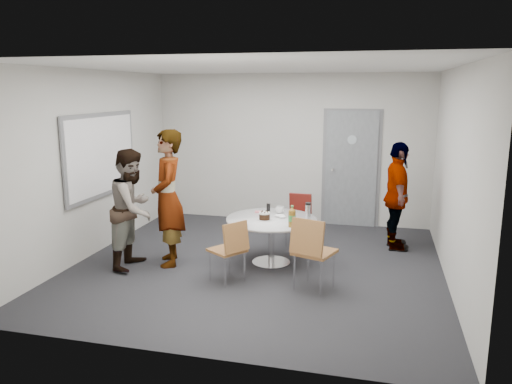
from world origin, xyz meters
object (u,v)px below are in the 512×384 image
(door, at_px, (351,169))
(chair_near_right, at_px, (311,247))
(whiteboard, at_px, (101,155))
(person_main, at_px, (168,198))
(chair_far, at_px, (299,214))
(person_left, at_px, (133,209))
(person_right, at_px, (397,196))
(table, at_px, (273,225))
(chair_near_left, at_px, (231,246))

(door, distance_m, chair_near_right, 3.25)
(whiteboard, relative_size, person_main, 1.01)
(chair_far, relative_size, person_left, 0.48)
(person_right, bearing_deg, table, 117.29)
(chair_near_left, distance_m, person_main, 1.24)
(chair_near_left, height_order, person_left, person_left)
(door, xyz_separation_m, chair_near_left, (-1.27, -3.19, -0.53))
(whiteboard, relative_size, person_left, 1.16)
(door, relative_size, chair_near_right, 2.28)
(person_main, relative_size, person_right, 1.14)
(chair_near_left, height_order, chair_far, chair_near_left)
(table, relative_size, chair_near_left, 1.55)
(person_right, bearing_deg, door, 25.48)
(person_main, bearing_deg, chair_near_left, 40.68)
(chair_near_left, bearing_deg, table, 10.96)
(table, distance_m, person_main, 1.50)
(person_left, distance_m, person_right, 3.90)
(table, xyz_separation_m, person_right, (1.68, 1.12, 0.26))
(whiteboard, bearing_deg, table, -1.63)
(chair_near_right, height_order, person_right, person_right)
(chair_far, distance_m, person_right, 1.53)
(whiteboard, distance_m, chair_near_left, 2.64)
(chair_far, relative_size, person_main, 0.42)
(whiteboard, relative_size, table, 1.51)
(person_right, bearing_deg, chair_near_right, 146.05)
(chair_near_left, xyz_separation_m, chair_far, (0.55, 1.89, -0.01))
(chair_near_right, bearing_deg, chair_far, 122.81)
(whiteboard, distance_m, person_left, 1.20)
(table, height_order, chair_near_left, table)
(chair_near_right, bearing_deg, table, 146.91)
(whiteboard, height_order, person_right, whiteboard)
(whiteboard, xyz_separation_m, chair_near_left, (2.29, -0.90, -0.96))
(person_main, distance_m, person_left, 0.49)
(chair_far, height_order, person_main, person_main)
(chair_near_left, xyz_separation_m, chair_near_right, (1.01, -0.02, 0.08))
(door, height_order, table, door)
(door, bearing_deg, person_main, -130.65)
(door, xyz_separation_m, person_left, (-2.75, -2.90, -0.21))
(table, xyz_separation_m, chair_near_left, (-0.36, -0.83, -0.08))
(door, bearing_deg, chair_far, -118.78)
(door, height_order, chair_near_left, door)
(table, relative_size, person_main, 0.67)
(whiteboard, bearing_deg, chair_near_left, -21.49)
(chair_far, relative_size, person_right, 0.48)
(chair_far, distance_m, person_left, 2.62)
(chair_far, bearing_deg, table, 82.12)
(door, distance_m, chair_far, 1.58)
(chair_near_right, bearing_deg, person_main, -174.48)
(door, bearing_deg, whiteboard, -147.34)
(chair_near_left, distance_m, person_left, 1.54)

